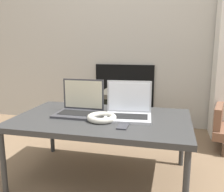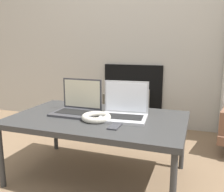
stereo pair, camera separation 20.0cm
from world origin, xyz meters
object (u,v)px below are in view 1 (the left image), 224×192
(laptop_left, at_px, (80,107))
(tv, at_px, (120,111))
(phone, at_px, (123,126))
(headphones, at_px, (102,118))
(laptop_right, at_px, (128,109))

(laptop_left, distance_m, tv, 1.05)
(laptop_left, height_order, tv, laptop_left)
(phone, bearing_deg, laptop_left, 148.85)
(headphones, relative_size, tv, 0.44)
(laptop_right, xyz_separation_m, phone, (0.01, -0.22, -0.05))
(laptop_right, relative_size, headphones, 1.72)
(headphones, relative_size, phone, 1.55)
(tv, bearing_deg, headphones, -84.49)
(phone, relative_size, tv, 0.28)
(tv, bearing_deg, laptop_left, -95.23)
(laptop_left, relative_size, tv, 0.70)
(laptop_left, height_order, headphones, laptop_left)
(laptop_right, bearing_deg, tv, 99.27)
(laptop_right, height_order, headphones, laptop_right)
(laptop_left, distance_m, headphones, 0.24)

